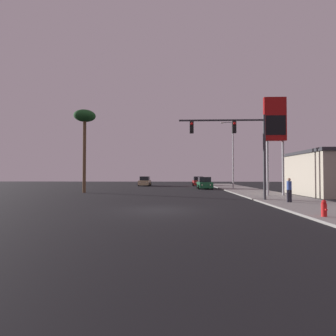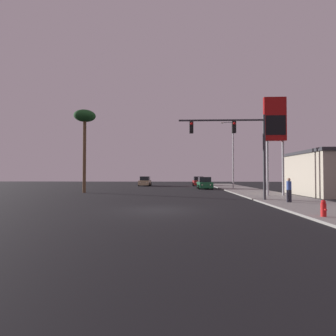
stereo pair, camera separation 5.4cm
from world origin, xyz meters
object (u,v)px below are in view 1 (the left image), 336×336
(traffic_light_mast, at_px, (240,140))
(gas_station_sign, at_px, (275,124))
(pedestrian_on_sidewalk, at_px, (289,189))
(fire_hydrant, at_px, (324,208))
(street_lamp, at_px, (232,151))
(palm_tree_near, at_px, (85,121))
(car_green, at_px, (204,183))
(car_red, at_px, (198,182))
(car_tan, at_px, (145,182))

(traffic_light_mast, xyz_separation_m, gas_station_sign, (4.15, 3.99, 1.93))
(pedestrian_on_sidewalk, bearing_deg, fire_hydrant, -99.82)
(street_lamp, relative_size, fire_hydrant, 11.84)
(gas_station_sign, height_order, palm_tree_near, palm_tree_near)
(gas_station_sign, xyz_separation_m, palm_tree_near, (-19.37, 4.74, 1.47))
(car_green, distance_m, fire_hydrant, 25.27)
(gas_station_sign, bearing_deg, fire_hydrant, -100.88)
(car_red, xyz_separation_m, car_tan, (-9.54, -0.12, 0.00))
(fire_hydrant, bearing_deg, car_red, 94.76)
(car_tan, height_order, pedestrian_on_sidewalk, pedestrian_on_sidewalk)
(fire_hydrant, bearing_deg, palm_tree_near, 135.45)
(street_lamp, xyz_separation_m, pedestrian_on_sidewalk, (0.45, -16.52, -4.08))
(car_tan, bearing_deg, pedestrian_on_sidewalk, 116.13)
(gas_station_sign, relative_size, palm_tree_near, 0.97)
(car_green, distance_m, street_lamp, 6.01)
(palm_tree_near, bearing_deg, gas_station_sign, -13.75)
(car_green, bearing_deg, fire_hydrant, 94.63)
(car_red, relative_size, fire_hydrant, 5.69)
(fire_hydrant, height_order, palm_tree_near, palm_tree_near)
(car_tan, relative_size, car_green, 1.00)
(car_red, distance_m, palm_tree_near, 23.97)
(fire_hydrant, distance_m, palm_tree_near, 25.11)
(street_lamp, distance_m, fire_hydrant, 23.23)
(traffic_light_mast, distance_m, gas_station_sign, 6.07)
(car_green, xyz_separation_m, traffic_light_mast, (0.94, -17.05, 3.93))
(car_red, xyz_separation_m, gas_station_sign, (5.21, -22.64, 5.86))
(pedestrian_on_sidewalk, relative_size, palm_tree_near, 0.18)
(traffic_light_mast, height_order, fire_hydrant, traffic_light_mast)
(car_green, bearing_deg, car_tan, -46.04)
(traffic_light_mast, bearing_deg, car_red, 92.27)
(car_tan, relative_size, traffic_light_mast, 0.65)
(car_tan, distance_m, street_lamp, 18.15)
(car_tan, distance_m, gas_station_sign, 27.55)
(car_green, relative_size, pedestrian_on_sidewalk, 2.60)
(street_lamp, xyz_separation_m, fire_hydrant, (-0.63, -22.75, -4.63))
(palm_tree_near, bearing_deg, car_tan, 75.44)
(gas_station_sign, bearing_deg, street_lamp, 98.95)
(car_green, distance_m, gas_station_sign, 15.20)
(car_tan, xyz_separation_m, palm_tree_near, (-4.62, -17.78, 7.33))
(traffic_light_mast, xyz_separation_m, fire_hydrant, (1.84, -8.07, -4.20))
(car_tan, distance_m, car_green, 13.52)
(car_red, relative_size, pedestrian_on_sidewalk, 2.59)
(car_red, xyz_separation_m, fire_hydrant, (2.89, -34.69, -0.27))
(gas_station_sign, relative_size, pedestrian_on_sidewalk, 5.39)
(car_red, bearing_deg, palm_tree_near, 50.77)
(gas_station_sign, xyz_separation_m, pedestrian_on_sidewalk, (-1.24, -5.82, -5.58))
(gas_station_sign, bearing_deg, car_red, 102.96)
(car_red, relative_size, palm_tree_near, 0.46)
(palm_tree_near, bearing_deg, fire_hydrant, -44.55)
(car_tan, bearing_deg, car_green, 136.26)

